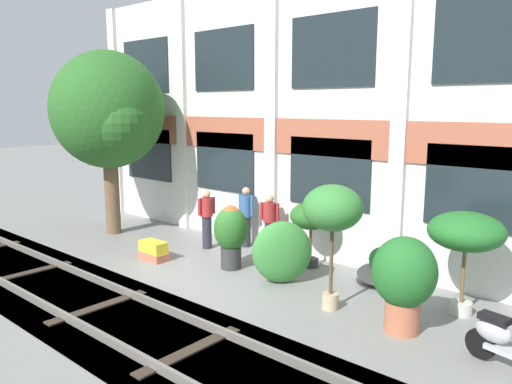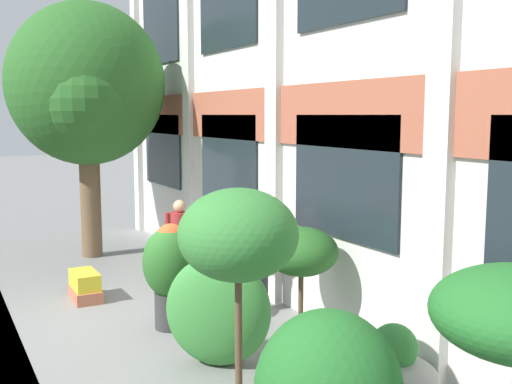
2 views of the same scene
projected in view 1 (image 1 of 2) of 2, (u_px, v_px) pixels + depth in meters
The scene contains 16 objects.
ground_plane at pixel (199, 272), 11.76m from camera, with size 80.00×80.00×0.00m, color gray.
apartment_facade at pixel (278, 117), 13.33m from camera, with size 14.74×0.64×7.16m.
rail_tracks at pixel (97, 313), 9.77m from camera, with size 22.38×2.80×0.43m.
broadleaf_tree at pixel (108, 114), 14.76m from camera, with size 3.49×3.33×5.48m.
potted_plant_ribbed_drum at pixel (404, 277), 8.51m from camera, with size 1.10×1.10×1.69m.
potted_plant_terracotta_small at pixel (466, 234), 9.13m from camera, with size 1.38×1.38×1.96m.
potted_plant_square_trough at pixel (154, 251), 12.67m from camera, with size 0.82×0.44×0.48m.
potted_plant_tall_urn at pixel (333, 211), 9.31m from camera, with size 1.13×1.13×2.43m.
potted_plant_stone_basin at pixel (231, 231), 11.89m from camera, with size 0.82×0.82×1.55m.
potted_plant_wide_bowl at pixel (380, 271), 10.92m from camera, with size 1.01×1.01×0.83m.
potted_plant_low_pan at pixel (311, 218), 11.96m from camera, with size 1.01×1.01×1.59m.
scooter_near_curb at pixel (506, 341), 7.38m from camera, with size 1.37×0.58×0.98m.
resident_by_doorway at pixel (246, 215), 13.76m from camera, with size 0.53×0.34×1.67m.
resident_watching_tracks at pixel (207, 217), 13.59m from camera, with size 0.34×0.52×1.62m.
resident_near_plants at pixel (270, 222), 13.04m from camera, with size 0.50×0.34×1.60m.
topiary_hedge at pixel (282, 252), 10.96m from camera, with size 1.33×0.70×1.39m, color #388438.
Camera 1 is at (8.43, -7.59, 3.87)m, focal length 35.00 mm.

